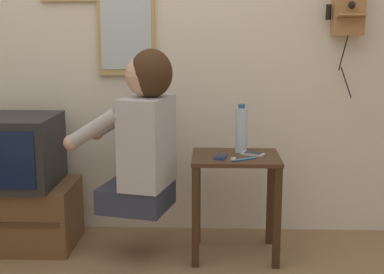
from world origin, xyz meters
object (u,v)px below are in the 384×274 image
object	(u,v)px
television	(14,151)
water_bottle	(241,130)
cell_phone_held	(221,156)
toothbrush	(241,159)
wall_phone_antique	(348,9)
cell_phone_spare	(253,154)
wall_mirror	(126,11)
person	(143,133)

from	to	relation	value
television	water_bottle	world-z (taller)	water_bottle
television	cell_phone_held	size ratio (longest dim) A/B	3.70
water_bottle	toothbrush	distance (m)	0.24
wall_phone_antique	cell_phone_spare	size ratio (longest dim) A/B	5.20
television	cell_phone_spare	distance (m)	1.39
television	wall_mirror	xyz separation A→B (m)	(0.63, 0.32, 0.80)
television	toothbrush	xyz separation A→B (m)	(1.32, -0.19, 0.01)
wall_phone_antique	television	bearing A→B (deg)	-172.02
wall_phone_antique	wall_mirror	xyz separation A→B (m)	(-1.33, 0.04, -0.01)
cell_phone_held	wall_phone_antique	bearing A→B (deg)	39.17
television	cell_phone_held	world-z (taller)	television
wall_phone_antique	wall_mirror	size ratio (longest dim) A/B	0.92
water_bottle	cell_phone_held	bearing A→B (deg)	-130.66
wall_phone_antique	person	bearing A→B (deg)	-160.64
wall_phone_antique	cell_phone_held	xyz separation A→B (m)	(-0.75, -0.40, -0.81)
cell_phone_held	toothbrush	world-z (taller)	toothbrush
wall_mirror	cell_phone_held	size ratio (longest dim) A/B	5.82
television	cell_phone_spare	xyz separation A→B (m)	(1.39, -0.06, 0.01)
television	wall_phone_antique	bearing A→B (deg)	7.98
cell_phone_held	toothbrush	distance (m)	0.13
person	television	world-z (taller)	person
wall_mirror	cell_phone_held	xyz separation A→B (m)	(0.58, -0.44, -0.80)
wall_mirror	wall_phone_antique	bearing A→B (deg)	-1.78
wall_mirror	toothbrush	distance (m)	1.17
cell_phone_held	cell_phone_spare	world-z (taller)	same
wall_mirror	television	bearing A→B (deg)	-153.32
television	water_bottle	distance (m)	1.33
television	wall_mirror	size ratio (longest dim) A/B	0.63
wall_phone_antique	toothbrush	bearing A→B (deg)	-144.01
wall_phone_antique	toothbrush	size ratio (longest dim) A/B	5.12
cell_phone_spare	toothbrush	distance (m)	0.15
television	cell_phone_spare	bearing A→B (deg)	-2.31
person	cell_phone_held	distance (m)	0.45
wall_mirror	person	bearing A→B (deg)	-71.84
wall_mirror	water_bottle	distance (m)	1.01
wall_phone_antique	cell_phone_spare	world-z (taller)	wall_phone_antique
person	television	bearing A→B (deg)	93.65
television	toothbrush	size ratio (longest dim) A/B	3.52
cell_phone_spare	water_bottle	xyz separation A→B (m)	(-0.07, 0.07, 0.13)
wall_mirror	cell_phone_spare	world-z (taller)	wall_mirror
television	wall_phone_antique	world-z (taller)	wall_phone_antique
person	wall_phone_antique	bearing A→B (deg)	-56.78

